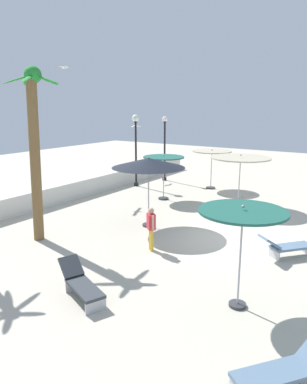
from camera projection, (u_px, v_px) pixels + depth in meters
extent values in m
plane|color=beige|center=(224.00, 239.00, 13.81)|extent=(56.00, 56.00, 0.00)
cube|color=silver|center=(57.00, 195.00, 18.54)|extent=(25.20, 0.30, 0.93)
cylinder|color=#333338|center=(211.00, 188.00, 22.07)|extent=(0.55, 0.55, 0.08)
cylinder|color=#A5A5AD|center=(211.00, 170.00, 21.81)|extent=(0.05, 0.05, 2.28)
cylinder|color=#B7AD93|center=(212.00, 151.00, 21.55)|extent=(2.33, 2.33, 0.06)
sphere|color=#99999E|center=(212.00, 150.00, 21.53)|extent=(0.08, 0.08, 0.08)
cylinder|color=#333338|center=(237.00, 305.00, 9.18)|extent=(0.44, 0.44, 0.08)
cylinder|color=#A5A5AD|center=(240.00, 260.00, 8.90)|extent=(0.05, 0.05, 2.51)
cylinder|color=#1E594C|center=(243.00, 211.00, 8.61)|extent=(2.12, 2.12, 0.06)
sphere|color=#99999E|center=(243.00, 206.00, 8.58)|extent=(0.08, 0.08, 0.08)
cylinder|color=#333338|center=(149.00, 225.00, 15.26)|extent=(0.53, 0.53, 0.08)
cylinder|color=#A5A5AD|center=(149.00, 197.00, 14.97)|extent=(0.05, 0.05, 2.52)
cone|color=black|center=(148.00, 163.00, 14.65)|extent=(2.97, 2.97, 0.39)
sphere|color=#99999E|center=(148.00, 158.00, 14.60)|extent=(0.08, 0.08, 0.08)
cylinder|color=#333338|center=(163.00, 198.00, 19.58)|extent=(0.55, 0.55, 0.08)
cylinder|color=#A5A5AD|center=(164.00, 178.00, 19.32)|extent=(0.05, 0.05, 2.29)
cylinder|color=#1E594C|center=(164.00, 157.00, 19.05)|extent=(2.15, 2.15, 0.06)
sphere|color=#99999E|center=(164.00, 155.00, 19.03)|extent=(0.08, 0.08, 0.08)
cylinder|color=#333338|center=(238.00, 205.00, 18.20)|extent=(0.39, 0.39, 0.08)
cylinder|color=#A5A5AD|center=(239.00, 182.00, 17.92)|extent=(0.05, 0.05, 2.46)
cylinder|color=#B7AD93|center=(241.00, 158.00, 17.64)|extent=(2.89, 2.89, 0.06)
sphere|color=#99999E|center=(241.00, 155.00, 17.61)|extent=(0.08, 0.08, 0.08)
cylinder|color=brown|center=(35.00, 161.00, 13.14)|extent=(0.55, 0.37, 5.96)
sphere|color=#248A31|center=(33.00, 75.00, 12.59)|extent=(0.60, 0.60, 0.60)
ellipsoid|color=#248A31|center=(46.00, 80.00, 12.98)|extent=(1.00, 0.38, 0.37)
ellipsoid|color=#248A31|center=(28.00, 80.00, 13.02)|extent=(0.53, 0.99, 0.37)
ellipsoid|color=#248A31|center=(18.00, 79.00, 12.51)|extent=(0.85, 0.82, 0.37)
ellipsoid|color=#248A31|center=(28.00, 78.00, 12.13)|extent=(0.95, 0.68, 0.37)
ellipsoid|color=#248A31|center=(46.00, 79.00, 12.49)|extent=(0.48, 1.00, 0.37)
cylinder|color=black|center=(164.00, 179.00, 24.46)|extent=(0.28, 0.28, 0.20)
cylinder|color=black|center=(165.00, 152.00, 24.03)|extent=(0.12, 0.12, 3.84)
cylinder|color=black|center=(165.00, 122.00, 23.58)|extent=(0.22, 0.22, 0.06)
sphere|color=white|center=(165.00, 119.00, 23.54)|extent=(0.36, 0.36, 0.36)
cylinder|color=black|center=(136.00, 184.00, 22.76)|extent=(0.28, 0.28, 0.20)
cylinder|color=black|center=(136.00, 155.00, 22.32)|extent=(0.12, 0.12, 3.93)
cylinder|color=black|center=(136.00, 122.00, 21.86)|extent=(0.22, 0.22, 0.06)
sphere|color=white|center=(136.00, 118.00, 21.81)|extent=(0.44, 0.44, 0.44)
cube|color=#B7B7BC|center=(301.00, 375.00, 6.61)|extent=(0.37, 0.46, 0.35)
cube|color=slate|center=(271.00, 375.00, 6.36)|extent=(1.44, 1.30, 0.08)
cube|color=#B7B7BC|center=(274.00, 254.00, 11.98)|extent=(0.39, 0.44, 0.35)
cube|color=slate|center=(292.00, 247.00, 12.11)|extent=(1.42, 1.33, 0.08)
cube|color=slate|center=(269.00, 242.00, 11.81)|extent=(0.81, 0.80, 0.42)
cube|color=#B7B7BC|center=(96.00, 306.00, 8.88)|extent=(0.52, 0.25, 0.35)
cube|color=#B7B7BC|center=(75.00, 284.00, 9.93)|extent=(0.52, 0.25, 0.35)
cube|color=#33383D|center=(85.00, 288.00, 9.37)|extent=(1.05, 1.50, 0.08)
cube|color=#33383D|center=(71.00, 266.00, 10.03)|extent=(0.73, 0.73, 0.46)
cylinder|color=gold|center=(152.00, 240.00, 12.56)|extent=(0.12, 0.12, 0.78)
cylinder|color=gold|center=(151.00, 239.00, 12.71)|extent=(0.12, 0.12, 0.78)
cube|color=#D8333F|center=(151.00, 221.00, 12.48)|extent=(0.42, 0.43, 0.55)
sphere|color=tan|center=(151.00, 211.00, 12.39)|extent=(0.21, 0.21, 0.21)
cylinder|color=tan|center=(153.00, 223.00, 12.24)|extent=(0.08, 0.08, 0.49)
cylinder|color=tan|center=(149.00, 219.00, 12.70)|extent=(0.08, 0.08, 0.49)
ellipsoid|color=white|center=(136.00, 126.00, 24.36)|extent=(0.14, 0.33, 0.12)
sphere|color=white|center=(134.00, 126.00, 24.45)|extent=(0.10, 0.10, 0.10)
cube|color=silver|center=(134.00, 126.00, 24.18)|extent=(0.45, 0.17, 0.12)
cube|color=silver|center=(138.00, 126.00, 24.53)|extent=(0.45, 0.16, 0.15)
ellipsoid|color=white|center=(64.00, 67.00, 19.94)|extent=(0.23, 0.34, 0.12)
sphere|color=white|center=(67.00, 67.00, 19.90)|extent=(0.10, 0.10, 0.10)
cube|color=silver|center=(67.00, 68.00, 20.24)|extent=(0.65, 0.37, 0.05)
cube|color=silver|center=(62.00, 66.00, 19.63)|extent=(0.65, 0.37, 0.04)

